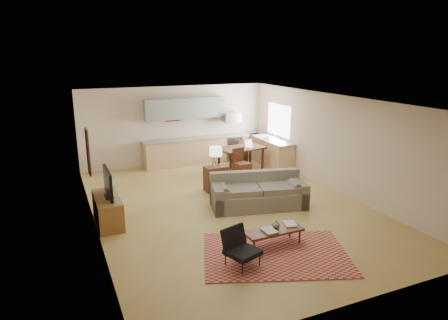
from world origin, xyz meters
name	(u,v)px	position (x,y,z in m)	size (l,w,h in m)	color
room	(229,155)	(0.00, 0.00, 1.35)	(9.00, 9.00, 9.00)	#A48848
kitchen_counter_back	(203,150)	(0.90, 4.18, 0.46)	(4.26, 0.64, 0.92)	tan
kitchen_counter_right	(270,152)	(2.93, 3.00, 0.46)	(0.64, 2.26, 0.92)	tan
kitchen_range	(232,147)	(2.00, 4.18, 0.45)	(0.62, 0.62, 0.90)	#A5A8AD
kitchen_microwave	(232,117)	(2.00, 4.20, 1.55)	(0.62, 0.40, 0.35)	#A5A8AD
upper_cabinets	(185,108)	(0.30, 4.33, 1.95)	(2.80, 0.34, 0.70)	gray
window_right	(279,120)	(3.23, 3.00, 1.55)	(0.02, 1.40, 1.05)	white
wall_art_left	(88,152)	(-3.21, 0.90, 1.55)	(0.06, 0.42, 1.10)	olive
triptych	(173,114)	(-0.10, 4.47, 1.75)	(1.70, 0.04, 0.50)	beige
rug	(276,254)	(-0.20, -2.66, 0.01)	(2.76, 1.91, 0.02)	maroon
sofa	(259,191)	(0.67, -0.35, 0.43)	(2.46, 1.07, 0.86)	#696152
coffee_table	(273,237)	(-0.07, -2.32, 0.18)	(1.21, 0.48, 0.37)	#492212
book_a	(264,232)	(-0.31, -2.37, 0.38)	(0.25, 0.33, 0.03)	maroon
book_b	(285,224)	(0.27, -2.22, 0.37)	(0.33, 0.38, 0.02)	navy
vase	(276,224)	(0.03, -2.27, 0.44)	(0.19, 0.19, 0.16)	black
armchair	(243,249)	(-0.98, -2.79, 0.35)	(0.62, 0.62, 0.71)	black
tv_credenza	(108,210)	(-2.96, 0.16, 0.32)	(0.53, 1.39, 0.64)	brown
tv	(108,183)	(-2.91, 0.16, 0.96)	(0.11, 1.07, 0.64)	black
console_table	(216,178)	(0.16, 1.23, 0.36)	(0.62, 0.41, 0.72)	#371C11
table_lamp	(216,156)	(0.16, 1.23, 1.01)	(0.35, 0.35, 0.58)	beige
dining_table	(241,159)	(1.71, 2.80, 0.39)	(1.53, 0.88, 0.77)	#371C11
dining_chair_near	(242,163)	(1.39, 2.06, 0.46)	(0.44, 0.46, 0.92)	#371C11
dining_chair_far	(240,151)	(2.02, 3.54, 0.44)	(0.42, 0.44, 0.88)	#371C11
laptop	(251,144)	(2.01, 2.70, 0.90)	(0.33, 0.24, 0.24)	#A5A8AD
soap_bottle	(268,136)	(2.83, 2.98, 1.02)	(0.09, 0.09, 0.19)	beige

